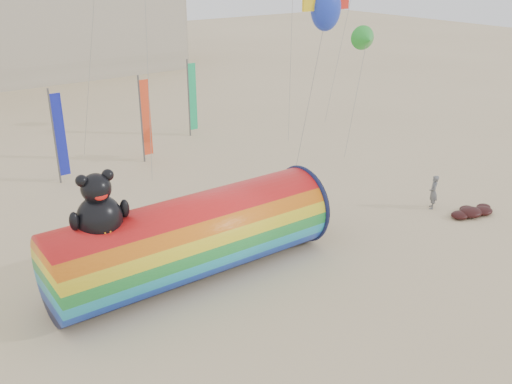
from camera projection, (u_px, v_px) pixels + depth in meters
ground at (267, 260)px, 23.25m from camera, size 160.00×160.00×0.00m
windsock_assembly at (192, 235)px, 21.62m from camera, size 11.09×3.38×5.11m
kite_handler at (433, 192)px, 27.70m from camera, size 0.73×0.72×1.70m
fabric_bundle at (472, 212)px, 27.23m from camera, size 2.62×1.35×0.41m
festival_banners at (137, 116)px, 33.93m from camera, size 10.69×3.58×5.20m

